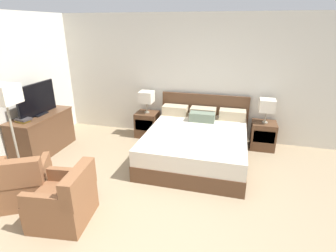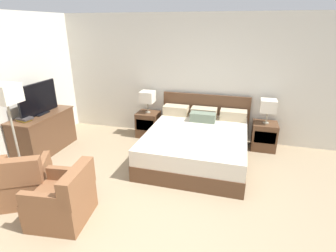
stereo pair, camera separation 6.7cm
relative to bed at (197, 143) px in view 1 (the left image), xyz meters
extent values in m
plane|color=#998466|center=(-0.33, -2.17, -0.30)|extent=(9.64, 9.64, 0.00)
cube|color=silver|center=(-0.33, 1.07, 1.00)|extent=(7.08, 0.06, 2.61)
cube|color=silver|center=(-3.30, -0.86, 1.00)|extent=(0.06, 5.01, 2.61)
cube|color=brown|center=(0.00, -0.08, -0.16)|extent=(1.79, 2.07, 0.28)
cube|color=beige|center=(0.00, -0.08, 0.11)|extent=(1.77, 2.05, 0.27)
cube|color=brown|center=(0.00, 0.98, 0.19)|extent=(1.86, 0.05, 1.00)
cube|color=#C6B28E|center=(-0.60, 0.78, 0.35)|extent=(0.53, 0.28, 0.20)
cube|color=#C6B28E|center=(0.00, 0.78, 0.35)|extent=(0.53, 0.28, 0.20)
cube|color=#C6B28E|center=(0.60, 0.78, 0.35)|extent=(0.53, 0.28, 0.20)
cube|color=slate|center=(0.02, 0.51, 0.34)|extent=(0.50, 0.22, 0.18)
cube|color=brown|center=(-1.24, 0.76, -0.03)|extent=(0.47, 0.45, 0.55)
cube|color=#3C2718|center=(-1.24, 0.54, 0.03)|extent=(0.40, 0.01, 0.24)
cube|color=brown|center=(1.24, 0.76, -0.03)|extent=(0.47, 0.45, 0.55)
cube|color=#3C2718|center=(1.24, 0.54, 0.03)|extent=(0.40, 0.01, 0.24)
cylinder|color=gray|center=(-1.24, 0.76, 0.26)|extent=(0.11, 0.11, 0.02)
cylinder|color=gray|center=(-1.24, 0.76, 0.38)|extent=(0.02, 0.02, 0.22)
cube|color=beige|center=(-1.24, 0.76, 0.61)|extent=(0.29, 0.29, 0.24)
cylinder|color=gray|center=(1.24, 0.76, 0.26)|extent=(0.11, 0.11, 0.02)
cylinder|color=gray|center=(1.24, 0.76, 0.38)|extent=(0.02, 0.02, 0.22)
cube|color=beige|center=(1.24, 0.76, 0.61)|extent=(0.29, 0.29, 0.24)
cube|color=brown|center=(-2.96, -0.52, 0.08)|extent=(0.55, 1.25, 0.77)
cube|color=brown|center=(-2.96, -0.52, 0.46)|extent=(0.57, 1.29, 0.02)
cube|color=black|center=(-2.96, -0.51, 0.48)|extent=(0.18, 0.30, 0.02)
cube|color=black|center=(-2.96, -0.51, 0.77)|extent=(0.04, 0.95, 0.59)
cube|color=black|center=(-2.94, -0.51, 0.77)|extent=(0.01, 0.93, 0.57)
cube|color=gold|center=(-2.98, -0.91, 0.48)|extent=(0.26, 0.19, 0.03)
cube|color=#383333|center=(-2.96, -0.91, 0.52)|extent=(0.27, 0.22, 0.04)
cube|color=brown|center=(-2.19, -1.90, -0.10)|extent=(0.92, 0.92, 0.40)
cube|color=brown|center=(-2.06, -2.14, 0.28)|extent=(0.67, 0.47, 0.36)
cube|color=brown|center=(-1.93, -1.76, 0.19)|extent=(0.38, 0.59, 0.18)
cube|color=brown|center=(-1.39, -2.14, -0.10)|extent=(0.76, 0.76, 0.40)
cube|color=brown|center=(-1.12, -2.11, 0.28)|extent=(0.24, 0.69, 0.36)
cube|color=brown|center=(-1.35, -2.44, 0.19)|extent=(0.63, 0.17, 0.18)
cube|color=brown|center=(-1.43, -1.85, 0.19)|extent=(0.63, 0.17, 0.18)
cylinder|color=gray|center=(-2.57, -1.54, -0.29)|extent=(0.28, 0.28, 0.02)
cylinder|color=gray|center=(-2.57, -1.54, 0.37)|extent=(0.03, 0.03, 1.29)
cube|color=beige|center=(-2.57, -1.54, 1.15)|extent=(0.34, 0.34, 0.28)
camera|label=1|loc=(0.62, -4.46, 2.08)|focal=28.00mm
camera|label=2|loc=(0.69, -4.44, 2.08)|focal=28.00mm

